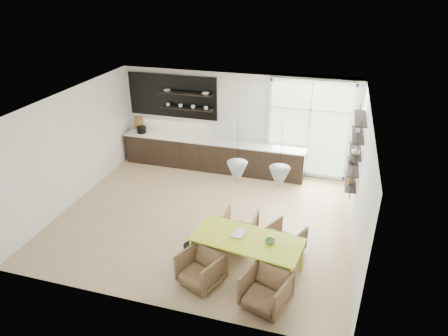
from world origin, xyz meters
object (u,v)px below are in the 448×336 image
armchair_back_right (285,239)px  armchair_back_left (240,227)px  armchair_front_right (266,290)px  armchair_front_left (201,268)px  dining_table (247,241)px  wire_stool (191,251)px

armchair_back_right → armchair_back_left: bearing=18.1°
armchair_front_right → armchair_front_left: bearing=-171.3°
dining_table → armchair_back_right: dining_table is taller
dining_table → armchair_front_left: 1.03m
armchair_back_left → wire_stool: 1.27m
armchair_front_right → wire_stool: (-1.72, 0.78, -0.09)m
armchair_back_right → wire_stool: bearing=50.5°
armchair_front_right → wire_stool: bearing=174.6°
dining_table → armchair_back_left: dining_table is taller
armchair_back_right → dining_table: bearing=76.4°
armchair_back_right → armchair_front_left: 2.00m
armchair_back_right → wire_stool: armchair_back_right is taller
dining_table → armchair_back_right: 1.12m
dining_table → armchair_back_right: size_ratio=3.16×
armchair_back_right → wire_stool: 2.03m
dining_table → armchair_back_left: size_ratio=3.03×
armchair_back_left → armchair_back_right: size_ratio=1.04×
dining_table → wire_stool: bearing=-169.8°
dining_table → armchair_front_right: size_ratio=2.88×
armchair_front_right → dining_table: bearing=142.7°
armchair_back_left → wire_stool: (-0.79, -0.99, -0.07)m
wire_stool → armchair_front_right: bearing=-24.2°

